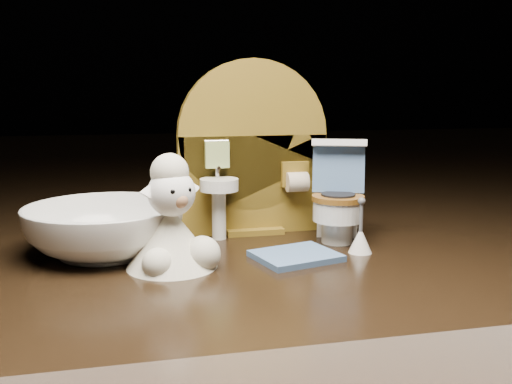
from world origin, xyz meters
TOP-DOWN VIEW (x-y plane):
  - backdrop_panel at (-0.00, 0.06)m, footprint 0.13×0.05m
  - toy_toilet at (0.06, 0.02)m, footprint 0.05×0.06m
  - bath_mat at (0.01, -0.02)m, footprint 0.07×0.06m
  - toilet_brush at (0.07, -0.02)m, footprint 0.02×0.02m
  - plush_lamb at (-0.08, -0.02)m, footprint 0.07×0.06m
  - ceramic_bowl at (-0.13, 0.02)m, footprint 0.16×0.16m

SIDE VIEW (x-z plane):
  - bath_mat at x=0.01m, z-range 0.00..0.00m
  - toilet_brush at x=0.07m, z-range -0.01..0.03m
  - ceramic_bowl at x=-0.13m, z-range 0.00..0.04m
  - plush_lamb at x=-0.08m, z-range -0.01..0.07m
  - toy_toilet at x=0.06m, z-range -0.01..0.07m
  - backdrop_panel at x=0.00m, z-range -0.01..0.14m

